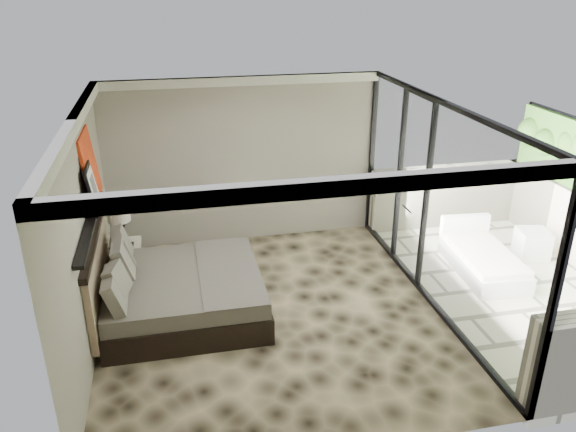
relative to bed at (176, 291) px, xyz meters
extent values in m
plane|color=black|center=(1.24, -0.31, -0.35)|extent=(5.00, 5.00, 0.00)
cube|color=silver|center=(1.24, -0.31, 2.44)|extent=(4.50, 5.00, 0.02)
cube|color=gray|center=(1.24, 2.18, 1.05)|extent=(4.50, 0.02, 2.80)
cube|color=gray|center=(-1.00, -0.31, 1.05)|extent=(0.02, 5.00, 2.80)
cube|color=white|center=(3.49, -0.31, 1.05)|extent=(0.08, 5.00, 2.80)
cube|color=beige|center=(4.99, -0.31, -0.41)|extent=(3.00, 5.00, 0.12)
cube|color=black|center=(-0.94, -0.21, 1.15)|extent=(0.12, 2.20, 0.05)
cube|color=black|center=(0.11, 0.00, -0.17)|extent=(2.08, 1.98, 0.36)
cube|color=#5B564C|center=(0.11, 0.00, 0.12)|extent=(2.02, 1.92, 0.22)
cube|color=#4B4841|center=(0.71, 0.00, 0.23)|extent=(0.79, 1.96, 0.03)
cube|color=#8E785A|center=(-0.96, 0.00, 0.34)|extent=(0.08, 2.08, 0.99)
cube|color=black|center=(-0.71, 1.29, -0.12)|extent=(0.51, 0.51, 0.46)
cone|color=black|center=(-0.74, 1.27, 0.26)|extent=(0.19, 0.19, 0.17)
cone|color=black|center=(-0.74, 1.27, 0.43)|extent=(0.19, 0.19, 0.17)
cylinder|color=beige|center=(-0.74, 1.27, 0.67)|extent=(0.33, 0.33, 0.23)
cube|color=#A1210D|center=(-0.95, 0.59, 1.63)|extent=(0.13, 0.90, 0.90)
cube|color=black|center=(-0.90, 0.16, 1.48)|extent=(0.11, 0.50, 0.60)
cube|color=silver|center=(5.69, 0.47, -0.12)|extent=(0.55, 0.55, 0.47)
cube|color=silver|center=(4.66, 0.18, -0.21)|extent=(0.94, 1.68, 0.28)
cube|color=beige|center=(4.66, 0.18, -0.03)|extent=(0.89, 1.57, 0.08)
cube|color=silver|center=(4.72, 0.93, 0.11)|extent=(0.82, 0.19, 0.35)
camera|label=1|loc=(0.09, -6.68, 3.89)|focal=35.00mm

